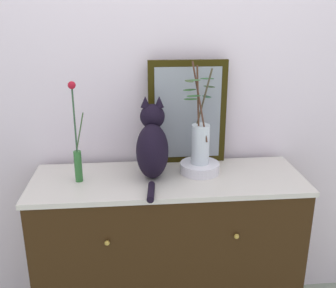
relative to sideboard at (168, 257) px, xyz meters
The scene contains 7 objects.
wall_back 0.89m from the sideboard, 90.00° to the left, with size 4.40×0.08×2.60m, color silver.
sideboard is the anchor object (origin of this frame).
mirror_leaning 0.79m from the sideboard, 59.84° to the left, with size 0.42×0.03×0.56m.
cat_sitting 0.64m from the sideboard, 159.22° to the left, with size 0.18×0.42×0.40m.
vase_slim_green 0.77m from the sideboard, behind, with size 0.06×0.04×0.50m.
bowl_porcelain 0.53m from the sideboard, 17.17° to the left, with size 0.20×0.20×0.05m, color white.
vase_glass_clear 0.68m from the sideboard, 17.34° to the left, with size 0.19×0.23×0.52m.
Camera 1 is at (-0.17, -1.82, 1.76)m, focal length 42.11 mm.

